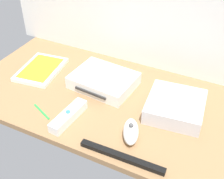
# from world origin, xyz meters

# --- Properties ---
(ground_plane) EXTENTS (1.00, 0.48, 0.02)m
(ground_plane) POSITION_xyz_m (0.00, 0.00, -0.01)
(ground_plane) COLOR #936D47
(ground_plane) RESTS_ON ground
(game_console) EXTENTS (0.22, 0.18, 0.04)m
(game_console) POSITION_xyz_m (-0.06, 0.05, 0.02)
(game_console) COLOR white
(game_console) RESTS_ON ground_plane
(mini_computer) EXTENTS (0.19, 0.19, 0.05)m
(mini_computer) POSITION_xyz_m (0.20, 0.03, 0.03)
(mini_computer) COLOR silver
(mini_computer) RESTS_ON ground_plane
(game_case) EXTENTS (0.16, 0.21, 0.02)m
(game_case) POSITION_xyz_m (-0.31, 0.03, 0.01)
(game_case) COLOR white
(game_case) RESTS_ON ground_plane
(remote_wand) EXTENTS (0.05, 0.15, 0.03)m
(remote_wand) POSITION_xyz_m (-0.07, -0.15, 0.02)
(remote_wand) COLOR white
(remote_wand) RESTS_ON ground_plane
(remote_nunchuk) EXTENTS (0.08, 0.11, 0.05)m
(remote_nunchuk) POSITION_xyz_m (0.12, -0.13, 0.02)
(remote_nunchuk) COLOR white
(remote_nunchuk) RESTS_ON ground_plane
(remote_classic_pad) EXTENTS (0.15, 0.09, 0.02)m
(remote_classic_pad) POSITION_xyz_m (-0.07, 0.05, 0.05)
(remote_classic_pad) COLOR white
(remote_classic_pad) RESTS_ON game_console
(sensor_bar) EXTENTS (0.24, 0.02, 0.01)m
(sensor_bar) POSITION_xyz_m (0.13, -0.21, 0.01)
(sensor_bar) COLOR black
(sensor_bar) RESTS_ON ground_plane
(stylus_pen) EXTENTS (0.09, 0.04, 0.01)m
(stylus_pen) POSITION_xyz_m (-0.17, -0.16, 0.00)
(stylus_pen) COLOR green
(stylus_pen) RESTS_ON ground_plane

